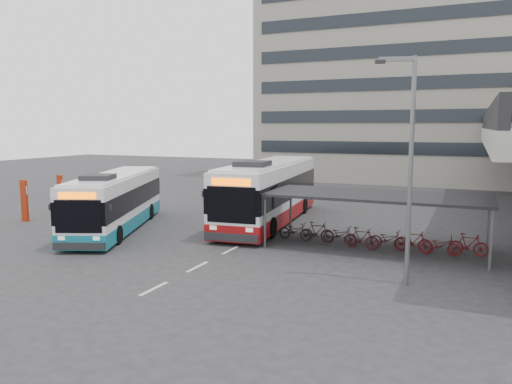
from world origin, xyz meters
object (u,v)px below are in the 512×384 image
at_px(bus_main, 269,192).
at_px(lamp_post, 408,157).
at_px(pedestrian, 214,217).
at_px(bus_teal, 116,202).

relative_size(bus_main, lamp_post, 1.65).
relative_size(pedestrian, lamp_post, 0.23).
height_order(bus_main, pedestrian, bus_main).
bearing_deg(bus_teal, bus_main, 15.19).
height_order(bus_main, lamp_post, lamp_post).
height_order(bus_teal, pedestrian, bus_teal).
relative_size(bus_main, bus_teal, 1.18).
distance_m(pedestrian, lamp_post, 11.84).
bearing_deg(pedestrian, bus_teal, 111.90).
bearing_deg(lamp_post, pedestrian, 140.28).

